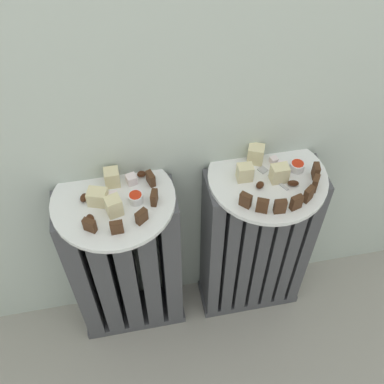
# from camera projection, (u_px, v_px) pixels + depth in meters

# --- Properties ---
(ground_plane) EXTENTS (6.00, 6.00, 0.00)m
(ground_plane) POSITION_uv_depth(u_px,v_px,m) (209.00, 383.00, 1.47)
(ground_plane) COLOR gray
(radiator_left) EXTENTS (0.33, 0.13, 0.61)m
(radiator_left) POSITION_uv_depth(u_px,v_px,m) (127.00, 267.00, 1.39)
(radiator_left) COLOR #47474C
(radiator_left) RESTS_ON ground_plane
(radiator_right) EXTENTS (0.33, 0.13, 0.61)m
(radiator_right) POSITION_uv_depth(u_px,v_px,m) (255.00, 246.00, 1.44)
(radiator_right) COLOR #47474C
(radiator_right) RESTS_ON ground_plane
(plate_left) EXTENTS (0.31, 0.31, 0.01)m
(plate_left) POSITION_uv_depth(u_px,v_px,m) (113.00, 200.00, 1.16)
(plate_left) COLOR white
(plate_left) RESTS_ON radiator_left
(plate_right) EXTENTS (0.31, 0.31, 0.01)m
(plate_right) POSITION_uv_depth(u_px,v_px,m) (268.00, 177.00, 1.21)
(plate_right) COLOR white
(plate_right) RESTS_ON radiator_right
(dark_cake_slice_left_0) EXTENTS (0.03, 0.03, 0.04)m
(dark_cake_slice_left_0) POSITION_uv_depth(u_px,v_px,m) (90.00, 225.00, 1.08)
(dark_cake_slice_left_0) COLOR #472B19
(dark_cake_slice_left_0) RESTS_ON plate_left
(dark_cake_slice_left_1) EXTENTS (0.03, 0.01, 0.04)m
(dark_cake_slice_left_1) POSITION_uv_depth(u_px,v_px,m) (117.00, 227.00, 1.07)
(dark_cake_slice_left_1) COLOR #472B19
(dark_cake_slice_left_1) RESTS_ON plate_left
(dark_cake_slice_left_2) EXTENTS (0.03, 0.03, 0.04)m
(dark_cake_slice_left_2) POSITION_uv_depth(u_px,v_px,m) (142.00, 216.00, 1.09)
(dark_cake_slice_left_2) COLOR #472B19
(dark_cake_slice_left_2) RESTS_ON plate_left
(dark_cake_slice_left_3) EXTENTS (0.02, 0.03, 0.04)m
(dark_cake_slice_left_3) POSITION_uv_depth(u_px,v_px,m) (154.00, 198.00, 1.13)
(dark_cake_slice_left_3) COLOR #472B19
(dark_cake_slice_left_3) RESTS_ON plate_left
(dark_cake_slice_left_4) EXTENTS (0.02, 0.03, 0.04)m
(dark_cake_slice_left_4) POSITION_uv_depth(u_px,v_px,m) (151.00, 179.00, 1.17)
(dark_cake_slice_left_4) COLOR #472B19
(dark_cake_slice_left_4) RESTS_ON plate_left
(marble_cake_slice_left_0) EXTENTS (0.04, 0.04, 0.05)m
(marble_cake_slice_left_0) POSITION_uv_depth(u_px,v_px,m) (114.00, 206.00, 1.10)
(marble_cake_slice_left_0) COLOR beige
(marble_cake_slice_left_0) RESTS_ON plate_left
(marble_cake_slice_left_1) EXTENTS (0.04, 0.04, 0.05)m
(marble_cake_slice_left_1) POSITION_uv_depth(u_px,v_px,m) (112.00, 177.00, 1.17)
(marble_cake_slice_left_1) COLOR beige
(marble_cake_slice_left_1) RESTS_ON plate_left
(marble_cake_slice_left_2) EXTENTS (0.06, 0.05, 0.04)m
(marble_cake_slice_left_2) POSITION_uv_depth(u_px,v_px,m) (98.00, 197.00, 1.13)
(marble_cake_slice_left_2) COLOR beige
(marble_cake_slice_left_2) RESTS_ON plate_left
(turkish_delight_left_0) EXTENTS (0.02, 0.02, 0.02)m
(turkish_delight_left_0) POSITION_uv_depth(u_px,v_px,m) (113.00, 197.00, 1.14)
(turkish_delight_left_0) COLOR white
(turkish_delight_left_0) RESTS_ON plate_left
(turkish_delight_left_1) EXTENTS (0.03, 0.03, 0.02)m
(turkish_delight_left_1) POSITION_uv_depth(u_px,v_px,m) (131.00, 179.00, 1.18)
(turkish_delight_left_1) COLOR white
(turkish_delight_left_1) RESTS_ON plate_left
(medjool_date_left_0) EXTENTS (0.02, 0.02, 0.02)m
(medjool_date_left_0) POSITION_uv_depth(u_px,v_px,m) (142.00, 174.00, 1.19)
(medjool_date_left_0) COLOR #3D1E0F
(medjool_date_left_0) RESTS_ON plate_left
(medjool_date_left_1) EXTENTS (0.03, 0.03, 0.02)m
(medjool_date_left_1) POSITION_uv_depth(u_px,v_px,m) (112.00, 170.00, 1.20)
(medjool_date_left_1) COLOR #3D1E0F
(medjool_date_left_1) RESTS_ON plate_left
(medjool_date_left_2) EXTENTS (0.03, 0.03, 0.02)m
(medjool_date_left_2) POSITION_uv_depth(u_px,v_px,m) (84.00, 198.00, 1.14)
(medjool_date_left_2) COLOR #3D1E0F
(medjool_date_left_2) RESTS_ON plate_left
(medjool_date_left_3) EXTENTS (0.02, 0.03, 0.01)m
(medjool_date_left_3) POSITION_uv_depth(u_px,v_px,m) (90.00, 218.00, 1.10)
(medjool_date_left_3) COLOR #3D1E0F
(medjool_date_left_3) RESTS_ON plate_left
(jam_bowl_left) EXTENTS (0.04, 0.04, 0.02)m
(jam_bowl_left) POSITION_uv_depth(u_px,v_px,m) (136.00, 198.00, 1.14)
(jam_bowl_left) COLOR white
(jam_bowl_left) RESTS_ON plate_left
(dark_cake_slice_right_0) EXTENTS (0.03, 0.03, 0.04)m
(dark_cake_slice_right_0) POSITION_uv_depth(u_px,v_px,m) (246.00, 200.00, 1.12)
(dark_cake_slice_right_0) COLOR #472B19
(dark_cake_slice_right_0) RESTS_ON plate_right
(dark_cake_slice_right_1) EXTENTS (0.03, 0.02, 0.04)m
(dark_cake_slice_right_1) POSITION_uv_depth(u_px,v_px,m) (262.00, 206.00, 1.11)
(dark_cake_slice_right_1) COLOR #472B19
(dark_cake_slice_right_1) RESTS_ON plate_right
(dark_cake_slice_right_2) EXTENTS (0.03, 0.02, 0.04)m
(dark_cake_slice_right_2) POSITION_uv_depth(u_px,v_px,m) (280.00, 206.00, 1.11)
(dark_cake_slice_right_2) COLOR #472B19
(dark_cake_slice_right_2) RESTS_ON plate_right
(dark_cake_slice_right_3) EXTENTS (0.03, 0.02, 0.04)m
(dark_cake_slice_right_3) POSITION_uv_depth(u_px,v_px,m) (296.00, 202.00, 1.12)
(dark_cake_slice_right_3) COLOR #472B19
(dark_cake_slice_right_3) RESTS_ON plate_right
(dark_cake_slice_right_4) EXTENTS (0.03, 0.03, 0.04)m
(dark_cake_slice_right_4) POSITION_uv_depth(u_px,v_px,m) (309.00, 194.00, 1.13)
(dark_cake_slice_right_4) COLOR #472B19
(dark_cake_slice_right_4) RESTS_ON plate_right
(dark_cake_slice_right_5) EXTENTS (0.03, 0.03, 0.04)m
(dark_cake_slice_right_5) POSITION_uv_depth(u_px,v_px,m) (315.00, 183.00, 1.16)
(dark_cake_slice_right_5) COLOR #472B19
(dark_cake_slice_right_5) RESTS_ON plate_right
(dark_cake_slice_right_6) EXTENTS (0.02, 0.03, 0.04)m
(dark_cake_slice_right_6) POSITION_uv_depth(u_px,v_px,m) (316.00, 171.00, 1.18)
(dark_cake_slice_right_6) COLOR #472B19
(dark_cake_slice_right_6) RESTS_ON plate_right
(marble_cake_slice_right_0) EXTENTS (0.04, 0.03, 0.05)m
(marble_cake_slice_right_0) POSITION_uv_depth(u_px,v_px,m) (245.00, 172.00, 1.18)
(marble_cake_slice_right_0) COLOR beige
(marble_cake_slice_right_0) RESTS_ON plate_right
(marble_cake_slice_right_1) EXTENTS (0.05, 0.05, 0.05)m
(marble_cake_slice_right_1) POSITION_uv_depth(u_px,v_px,m) (256.00, 154.00, 1.22)
(marble_cake_slice_right_1) COLOR beige
(marble_cake_slice_right_1) RESTS_ON plate_right
(marble_cake_slice_right_2) EXTENTS (0.04, 0.03, 0.05)m
(marble_cake_slice_right_2) POSITION_uv_depth(u_px,v_px,m) (279.00, 173.00, 1.17)
(marble_cake_slice_right_2) COLOR beige
(marble_cake_slice_right_2) RESTS_ON plate_right
(turkish_delight_right_0) EXTENTS (0.03, 0.03, 0.03)m
(turkish_delight_right_0) POSITION_uv_depth(u_px,v_px,m) (283.00, 167.00, 1.20)
(turkish_delight_right_0) COLOR white
(turkish_delight_right_0) RESTS_ON plate_right
(turkish_delight_right_1) EXTENTS (0.02, 0.02, 0.02)m
(turkish_delight_right_1) POSITION_uv_depth(u_px,v_px,m) (274.00, 160.00, 1.22)
(turkish_delight_right_1) COLOR white
(turkish_delight_right_1) RESTS_ON plate_right
(medjool_date_right_0) EXTENTS (0.03, 0.03, 0.02)m
(medjool_date_right_0) POSITION_uv_depth(u_px,v_px,m) (260.00, 185.00, 1.17)
(medjool_date_right_0) COLOR #3D1E0F
(medjool_date_right_0) RESTS_ON plate_right
(medjool_date_right_1) EXTENTS (0.03, 0.02, 0.02)m
(medjool_date_right_1) POSITION_uv_depth(u_px,v_px,m) (269.00, 149.00, 1.25)
(medjool_date_right_1) COLOR #3D1E0F
(medjool_date_right_1) RESTS_ON plate_right
(medjool_date_right_2) EXTENTS (0.03, 0.02, 0.02)m
(medjool_date_right_2) POSITION_uv_depth(u_px,v_px,m) (293.00, 183.00, 1.17)
(medjool_date_right_2) COLOR #3D1E0F
(medjool_date_right_2) RESTS_ON plate_right
(jam_bowl_right) EXTENTS (0.04, 0.04, 0.02)m
(jam_bowl_right) POSITION_uv_depth(u_px,v_px,m) (297.00, 166.00, 1.21)
(jam_bowl_right) COLOR white
(jam_bowl_right) RESTS_ON plate_right
(fork) EXTENTS (0.06, 0.09, 0.00)m
(fork) POSITION_uv_depth(u_px,v_px,m) (271.00, 176.00, 1.20)
(fork) COLOR #B7B7BC
(fork) RESTS_ON plate_right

